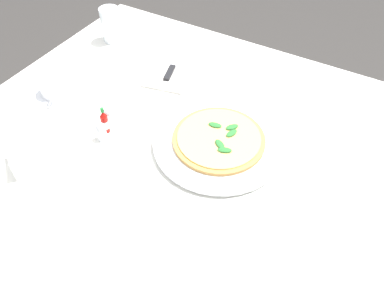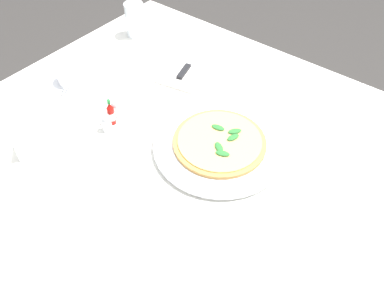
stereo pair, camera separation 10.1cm
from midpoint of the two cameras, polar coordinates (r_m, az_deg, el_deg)
name	(u,v)px [view 2 (the right image)]	position (r m, az deg, el deg)	size (l,w,h in m)	color
ground_plane	(174,278)	(1.65, -0.77, -19.07)	(8.00, 8.00, 0.00)	#33302D
dining_table	(167,180)	(1.11, -1.09, -5.48)	(1.20, 1.20, 0.75)	white
pizza_plate	(219,145)	(1.02, 6.82, -0.32)	(0.35, 0.35, 0.02)	white
pizza	(220,141)	(1.01, 6.91, 0.22)	(0.24, 0.24, 0.02)	#C68E47
coffee_cup_far_right	(70,77)	(1.26, -15.24, 9.39)	(0.13, 0.13, 0.06)	white
water_glass_left_edge	(135,22)	(1.45, -6.26, 17.27)	(0.07, 0.07, 0.12)	white
napkin_folded	(190,67)	(1.28, 1.94, 11.07)	(0.24, 0.17, 0.02)	white
dinner_knife	(190,63)	(1.28, 2.00, 11.65)	(0.19, 0.07, 0.01)	silver
hot_sauce_bottle	(111,114)	(1.08, -9.17, 4.25)	(0.02, 0.02, 0.08)	#B7140F
salt_shaker	(116,109)	(1.11, -8.47, 4.89)	(0.03, 0.03, 0.06)	white
pepper_shaker	(107,123)	(1.07, -9.78, 2.87)	(0.03, 0.03, 0.06)	white
menu_card	(18,142)	(1.07, -21.64, 0.17)	(0.06, 0.07, 0.06)	white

